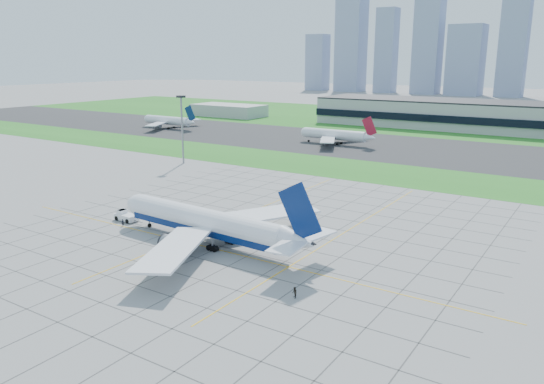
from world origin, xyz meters
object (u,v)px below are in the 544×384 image
object	(u,v)px
light_mast	(182,121)
distant_jet_0	(168,121)
pushback_tug	(125,216)
crew_near	(123,223)
distant_jet_1	(336,135)
airliner	(207,223)
crew_far	(295,293)

from	to	relation	value
light_mast	distant_jet_0	size ratio (longest dim) A/B	0.60
pushback_tug	distant_jet_0	bearing A→B (deg)	133.70
pushback_tug	crew_near	distance (m)	4.75
crew_near	distant_jet_1	size ratio (longest dim) A/B	0.04
airliner	crew_near	distance (m)	25.01
distant_jet_0	distant_jet_1	bearing A→B (deg)	-0.14
airliner	crew_near	bearing A→B (deg)	-172.62
light_mast	airliner	world-z (taller)	light_mast
pushback_tug	crew_near	size ratio (longest dim) A/B	5.19
crew_far	distant_jet_1	world-z (taller)	distant_jet_1
crew_near	distant_jet_1	xyz separation A→B (m)	(-13.36, 139.95, 3.61)
pushback_tug	crew_far	size ratio (longest dim) A/B	4.65
crew_near	crew_far	distance (m)	55.57
pushback_tug	distant_jet_1	bearing A→B (deg)	97.52
airliner	distant_jet_0	bearing A→B (deg)	139.42
distant_jet_0	airliner	bearing A→B (deg)	-43.79
airliner	crew_far	bearing A→B (deg)	-20.50
crew_near	distant_jet_1	world-z (taller)	distant_jet_1
pushback_tug	crew_far	bearing A→B (deg)	-11.29
light_mast	airliner	distance (m)	93.48
light_mast	crew_far	world-z (taller)	light_mast
distant_jet_0	distant_jet_1	world-z (taller)	same
crew_far	airliner	bearing A→B (deg)	-157.16
crew_near	distant_jet_0	size ratio (longest dim) A/B	0.04
crew_near	distant_jet_0	world-z (taller)	distant_jet_0
light_mast	distant_jet_1	world-z (taller)	light_mast
pushback_tug	distant_jet_1	world-z (taller)	distant_jet_1
light_mast	distant_jet_1	xyz separation A→B (m)	(28.15, 73.14, -11.70)
airliner	distant_jet_0	world-z (taller)	airliner
crew_near	pushback_tug	bearing A→B (deg)	74.98
light_mast	pushback_tug	xyz separation A→B (m)	(38.41, -63.21, -15.07)
crew_near	airliner	bearing A→B (deg)	-51.52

